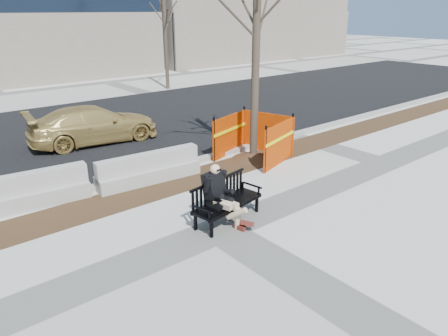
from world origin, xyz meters
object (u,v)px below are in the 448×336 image
(sedan, at_px, (96,142))
(jersey_barrier_right, at_px, (150,182))
(seated_man, at_px, (219,223))
(jersey_barrier_left, at_px, (25,208))
(bench, at_px, (227,220))
(tree_fence, at_px, (253,159))

(sedan, relative_size, jersey_barrier_right, 1.53)
(seated_man, relative_size, sedan, 0.31)
(sedan, bearing_deg, jersey_barrier_left, 145.05)
(seated_man, xyz_separation_m, jersey_barrier_left, (-2.93, 3.37, 0.00))
(bench, xyz_separation_m, sedan, (0.16, 7.15, 0.00))
(seated_man, relative_size, jersey_barrier_left, 0.46)
(seated_man, distance_m, tree_fence, 4.17)
(sedan, bearing_deg, tree_fence, -141.19)
(jersey_barrier_left, bearing_deg, bench, -40.93)
(tree_fence, relative_size, sedan, 1.60)
(seated_man, xyz_separation_m, tree_fence, (3.34, 2.51, 0.00))
(bench, distance_m, tree_fence, 4.00)
(bench, height_order, jersey_barrier_left, bench)
(bench, bearing_deg, sedan, 79.17)
(tree_fence, relative_size, jersey_barrier_right, 2.44)
(tree_fence, bearing_deg, bench, -141.03)
(bench, relative_size, tree_fence, 0.25)
(sedan, xyz_separation_m, jersey_barrier_left, (-3.32, -3.78, 0.00))
(tree_fence, xyz_separation_m, jersey_barrier_right, (-3.30, 0.42, 0.00))
(bench, distance_m, jersey_barrier_left, 4.62)
(tree_fence, relative_size, jersey_barrier_left, 2.34)
(sedan, height_order, jersey_barrier_left, sedan)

